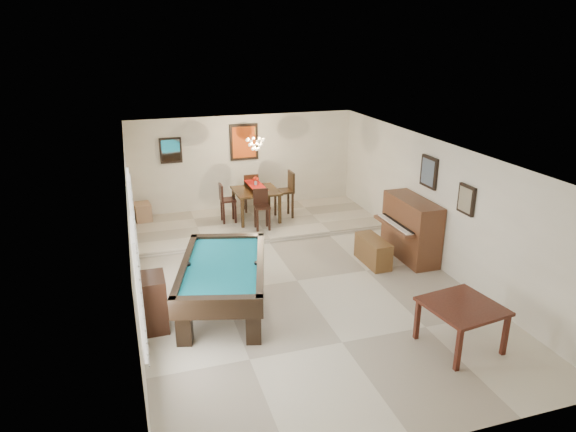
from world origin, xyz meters
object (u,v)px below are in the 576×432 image
apothecary_chest (154,302)px  upright_piano (405,229)px  dining_chair_west (228,203)px  corner_bench (143,212)px  pool_table (224,287)px  chandelier (255,140)px  dining_chair_east (284,195)px  square_table (460,326)px  dining_table (256,202)px  dining_chair_south (262,210)px  flower_vase (256,181)px  piano_bench (373,251)px  dining_chair_north (250,192)px

apothecary_chest → upright_piano: bearing=13.5°
dining_chair_west → corner_bench: 2.21m
pool_table → apothecary_chest: bearing=-153.6°
chandelier → apothecary_chest: bearing=-124.0°
dining_chair_east → corner_bench: 3.60m
dining_chair_west → dining_chair_east: (1.43, -0.07, 0.10)m
square_table → dining_table: dining_table is taller
upright_piano → dining_chair_west: 4.43m
upright_piano → corner_bench: upright_piano is taller
dining_chair_south → dining_chair_west: dining_chair_west is taller
upright_piano → apothecary_chest: size_ratio=1.71×
corner_bench → chandelier: size_ratio=0.81×
dining_chair_east → corner_bench: bearing=-104.4°
dining_table → chandelier: chandelier is taller
pool_table → dining_chair_east: (2.32, 3.99, 0.28)m
chandelier → corner_bench: bearing=160.6°
flower_vase → dining_chair_east: size_ratio=0.18×
piano_bench → flower_vase: flower_vase is taller
dining_chair_north → dining_chair_east: size_ratio=0.87×
dining_chair_west → chandelier: 1.74m
dining_chair_west → corner_bench: size_ratio=2.03×
apothecary_chest → dining_table: dining_table is taller
pool_table → apothecary_chest: (-1.20, -0.24, 0.03)m
apothecary_chest → dining_chair_east: 5.51m
dining_chair_west → dining_chair_south: bearing=-137.6°
upright_piano → dining_chair_north: (-2.50, 3.71, -0.02)m
dining_chair_west → chandelier: size_ratio=1.65×
dining_chair_east → dining_chair_north: bearing=-137.2°
piano_bench → dining_chair_north: (-1.74, 3.77, 0.36)m
square_table → dining_chair_south: size_ratio=1.08×
apothecary_chest → dining_chair_north: dining_chair_north is taller
pool_table → dining_chair_north: 5.01m
square_table → apothecary_chest: apothecary_chest is taller
dining_chair_east → chandelier: size_ratio=1.99×
apothecary_chest → dining_table: (2.80, 4.27, 0.11)m
flower_vase → dining_chair_west: (-0.71, 0.03, -0.51)m
square_table → apothecary_chest: (-4.46, 1.97, 0.10)m
pool_table → dining_chair_south: size_ratio=2.66×
dining_table → corner_bench: size_ratio=2.23×
square_table → chandelier: 6.57m
piano_bench → flower_vase: size_ratio=4.68×
dining_chair_north → apothecary_chest: bearing=61.1°
dining_chair_south → dining_table: bearing=91.1°
dining_chair_north → dining_chair_east: 1.03m
chandelier → piano_bench: bearing=-58.5°
dining_chair_west → dining_chair_north: bearing=-47.0°
dining_table → dining_chair_north: (0.01, 0.70, 0.07)m
apothecary_chest → corner_bench: (0.04, 5.07, -0.12)m
dining_chair_west → dining_chair_east: bearing=-92.7°
flower_vase → chandelier: bearing=-98.8°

